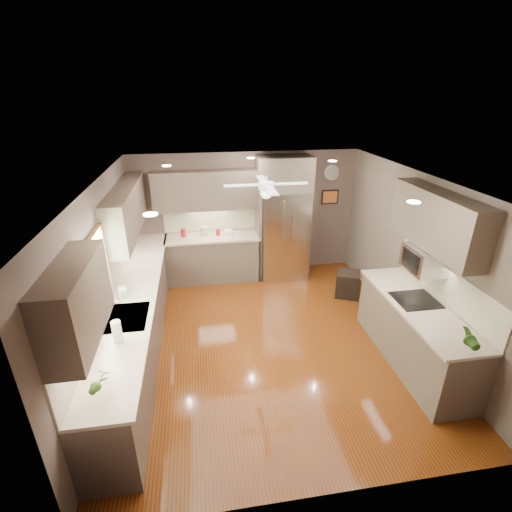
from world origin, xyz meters
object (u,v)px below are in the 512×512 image
object	(u,v)px
potted_plant_right	(470,338)
bowl	(229,234)
paper_towel	(117,331)
refrigerator	(283,221)
microwave	(424,259)
canister_c	(205,232)
canister_b	(202,232)
potted_plant_left	(102,380)
canister_d	(218,232)
soap_bottle	(123,290)
canister_a	(183,233)
stool	(347,284)

from	to	relation	value
potted_plant_right	bowl	distance (m)	4.59
bowl	paper_towel	world-z (taller)	paper_towel
refrigerator	microwave	xyz separation A→B (m)	(1.33, -2.71, 0.29)
canister_c	microwave	xyz separation A→B (m)	(2.89, -2.77, 0.45)
canister_b	canister_c	xyz separation A→B (m)	(0.05, -0.03, 0.02)
potted_plant_left	microwave	xyz separation A→B (m)	(3.97, 1.26, 0.38)
canister_d	refrigerator	distance (m)	1.32
canister_b	soap_bottle	xyz separation A→B (m)	(-1.14, -2.23, 0.04)
canister_a	potted_plant_right	bearing A→B (deg)	-51.75
canister_d	stool	bearing A→B (deg)	-25.24
canister_d	soap_bottle	size ratio (longest dim) A/B	0.61
microwave	paper_towel	distance (m)	4.02
canister_d	microwave	world-z (taller)	microwave
soap_bottle	paper_towel	world-z (taller)	paper_towel
canister_c	bowl	distance (m)	0.48
potted_plant_right	refrigerator	xyz separation A→B (m)	(-1.19, 3.94, 0.09)
canister_d	soap_bottle	xyz separation A→B (m)	(-1.45, -2.19, 0.05)
potted_plant_left	potted_plant_right	size ratio (longest dim) A/B	1.02
canister_a	bowl	distance (m)	0.89
canister_a	bowl	size ratio (longest dim) A/B	0.76
stool	paper_towel	bearing A→B (deg)	-149.95
canister_a	canister_b	size ratio (longest dim) A/B	1.06
canister_b	potted_plant_left	world-z (taller)	potted_plant_left
potted_plant_right	canister_d	bearing A→B (deg)	121.98
soap_bottle	refrigerator	world-z (taller)	refrigerator
canister_d	potted_plant_left	distance (m)	4.25
canister_c	potted_plant_right	size ratio (longest dim) A/B	0.63
soap_bottle	refrigerator	size ratio (longest dim) A/B	0.09
canister_d	canister_c	bearing A→B (deg)	179.27
refrigerator	potted_plant_right	bearing A→B (deg)	-73.15
canister_c	bowl	size ratio (longest dim) A/B	0.97
stool	bowl	bearing A→B (deg)	152.91
canister_a	canister_c	world-z (taller)	canister_c
potted_plant_left	canister_d	bearing A→B (deg)	71.66
bowl	paper_towel	xyz separation A→B (m)	(-1.56, -3.21, 0.12)
potted_plant_right	refrigerator	size ratio (longest dim) A/B	0.13
stool	refrigerator	bearing A→B (deg)	134.81
canister_c	refrigerator	xyz separation A→B (m)	(1.56, -0.07, 0.16)
soap_bottle	potted_plant_left	size ratio (longest dim) A/B	0.65
soap_bottle	canister_c	bearing A→B (deg)	61.48
canister_d	potted_plant_right	distance (m)	4.72
refrigerator	canister_d	bearing A→B (deg)	177.21
potted_plant_right	paper_towel	bearing A→B (deg)	168.66
canister_b	microwave	world-z (taller)	microwave
canister_c	refrigerator	distance (m)	1.57
canister_b	microwave	size ratio (longest dim) A/B	0.27
canister_c	soap_bottle	xyz separation A→B (m)	(-1.19, -2.20, 0.02)
canister_c	potted_plant_right	distance (m)	4.86
canister_a	potted_plant_right	xyz separation A→B (m)	(3.17, -4.02, 0.08)
canister_c	canister_a	bearing A→B (deg)	177.33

